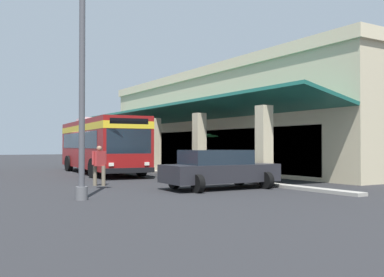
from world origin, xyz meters
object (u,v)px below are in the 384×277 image
Objects in this scene: pedestrian at (99,163)px; lot_light_pole at (82,70)px; parked_sedan_charcoal at (219,169)px; potted_palm at (205,163)px; transit_bus at (100,142)px.

pedestrian is 0.22× the size of lot_light_pole.
parked_sedan_charcoal is 0.61× the size of lot_light_pole.
lot_light_pole is at bearing -83.04° from parked_sedan_charcoal.
potted_palm is at bearing 128.39° from lot_light_pole.
transit_bus reaches higher than pedestrian.
transit_bus is 6.99× the size of pedestrian.
potted_palm is at bearing 39.99° from transit_bus.
parked_sedan_charcoal is 7.47m from potted_palm.
transit_bus is at bearing -140.01° from potted_palm.
transit_bus is 13.30m from lot_light_pole.
lot_light_pole reaches higher than pedestrian.
parked_sedan_charcoal is 4.98m from pedestrian.
potted_palm is (4.97, 4.17, -1.15)m from transit_bus.
lot_light_pole reaches higher than parked_sedan_charcoal.
transit_bus reaches higher than parked_sedan_charcoal.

